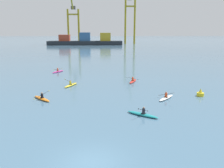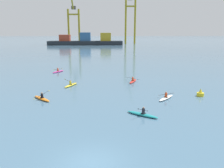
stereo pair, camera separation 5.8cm
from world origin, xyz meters
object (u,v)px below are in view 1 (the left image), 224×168
object	(u,v)px
kayak_red	(133,81)
kayak_teal	(143,114)
kayak_yellow	(71,85)
kayak_magenta	(58,71)
channel_buoy	(200,93)
container_barge	(86,41)
kayak_orange	(42,98)
gantry_crane_west	(73,19)
gantry_crane_west_mid	(130,15)
kayak_white	(166,98)

from	to	relation	value
kayak_red	kayak_teal	world-z (taller)	kayak_teal
kayak_yellow	kayak_magenta	bearing A→B (deg)	108.62
channel_buoy	kayak_teal	size ratio (longest dim) A/B	0.33
container_barge	kayak_teal	world-z (taller)	container_barge
channel_buoy	kayak_orange	size ratio (longest dim) A/B	0.34
gantry_crane_west	gantry_crane_west_mid	bearing A→B (deg)	3.57
channel_buoy	kayak_yellow	distance (m)	18.53
kayak_red	kayak_magenta	world-z (taller)	same
kayak_yellow	kayak_teal	size ratio (longest dim) A/B	1.10
gantry_crane_west_mid	kayak_teal	world-z (taller)	gantry_crane_west_mid
kayak_orange	kayak_yellow	world-z (taller)	kayak_yellow
kayak_yellow	kayak_teal	bearing A→B (deg)	-56.43
container_barge	kayak_magenta	xyz separation A→B (m)	(0.48, -95.99, -2.29)
kayak_teal	kayak_magenta	size ratio (longest dim) A/B	0.93
kayak_yellow	kayak_red	world-z (taller)	kayak_yellow
channel_buoy	gantry_crane_west	bearing A→B (deg)	103.61
channel_buoy	gantry_crane_west_mid	bearing A→B (deg)	87.05
gantry_crane_west	kayak_teal	xyz separation A→B (m)	(21.74, -132.31, -15.87)
gantry_crane_west	kayak_white	size ratio (longest dim) A/B	11.78
kayak_teal	kayak_orange	bearing A→B (deg)	151.96
gantry_crane_west_mid	kayak_yellow	size ratio (longest dim) A/B	10.70
kayak_orange	kayak_red	distance (m)	15.61
kayak_teal	kayak_white	bearing A→B (deg)	55.09
kayak_white	gantry_crane_west_mid	bearing A→B (deg)	84.98
gantry_crane_west_mid	kayak_red	size ratio (longest dim) A/B	10.66
gantry_crane_west_mid	kayak_yellow	xyz separation A→B (m)	(-23.98, -121.49, -18.44)
kayak_orange	kayak_white	bearing A→B (deg)	-1.51
channel_buoy	kayak_teal	distance (m)	10.95
container_barge	kayak_magenta	world-z (taller)	container_barge
kayak_white	channel_buoy	bearing A→B (deg)	12.68
gantry_crane_west	kayak_red	xyz separation A→B (m)	(22.87, -116.87, -15.87)
container_barge	gantry_crane_west_mid	xyz separation A→B (m)	(28.61, 13.18, 16.15)
container_barge	gantry_crane_west	world-z (taller)	gantry_crane_west
kayak_orange	kayak_teal	distance (m)	12.82
gantry_crane_west	kayak_teal	bearing A→B (deg)	-80.67
channel_buoy	kayak_magenta	size ratio (longest dim) A/B	0.31
gantry_crane_west_mid	kayak_red	distance (m)	121.42
kayak_orange	kayak_teal	world-z (taller)	kayak_teal
kayak_orange	kayak_yellow	size ratio (longest dim) A/B	0.87
gantry_crane_west_mid	kayak_orange	size ratio (longest dim) A/B	12.34
channel_buoy	kayak_teal	xyz separation A→B (m)	(-8.67, -6.69, -0.19)
container_barge	kayak_white	world-z (taller)	container_barge
kayak_orange	kayak_white	xyz separation A→B (m)	(15.25, -0.40, 0.00)
kayak_orange	kayak_magenta	world-z (taller)	kayak_orange
gantry_crane_west	kayak_red	world-z (taller)	gantry_crane_west
gantry_crane_west_mid	kayak_magenta	distance (m)	114.23
gantry_crane_west	kayak_teal	size ratio (longest dim) A/B	11.35
container_barge	channel_buoy	world-z (taller)	container_barge
channel_buoy	kayak_orange	xyz separation A→B (m)	(-19.99, -0.66, -0.19)
container_barge	gantry_crane_west	distance (m)	19.31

